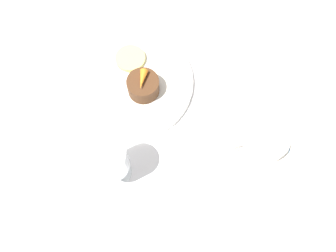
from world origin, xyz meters
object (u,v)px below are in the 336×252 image
(coffee_cup, at_px, (264,142))
(dessert_cake, at_px, (144,85))
(fork, at_px, (216,67))
(dinner_plate, at_px, (130,82))
(wine_glass, at_px, (109,160))

(coffee_cup, bearing_deg, dessert_cake, -38.70)
(fork, bearing_deg, coffee_cup, 101.87)
(coffee_cup, distance_m, fork, 0.21)
(dinner_plate, bearing_deg, wine_glass, 73.77)
(dinner_plate, height_order, dessert_cake, dessert_cake)
(dessert_cake, bearing_deg, fork, -169.14)
(dinner_plate, bearing_deg, fork, -178.75)
(dinner_plate, height_order, coffee_cup, coffee_cup)
(coffee_cup, bearing_deg, wine_glass, -0.60)
(dinner_plate, relative_size, fork, 1.39)
(dessert_cake, bearing_deg, coffee_cup, 141.30)
(coffee_cup, distance_m, dessert_cake, 0.27)
(fork, bearing_deg, wine_glass, 38.05)
(wine_glass, distance_m, fork, 0.33)
(coffee_cup, bearing_deg, fork, -78.13)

